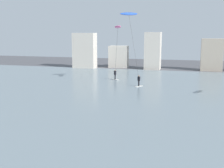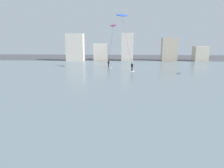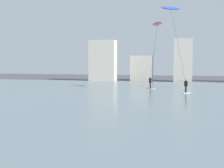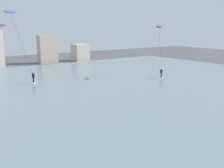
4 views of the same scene
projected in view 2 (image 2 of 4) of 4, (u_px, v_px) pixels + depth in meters
water_bay at (131, 80)px, 31.85m from camera, size 84.00×52.00×0.10m
far_shore_buildings at (128, 49)px, 58.34m from camera, size 39.03×5.42×7.73m
kitesurfer_pink at (113, 31)px, 40.08m from camera, size 2.82×4.97×8.78m
kitesurfer_blue at (123, 21)px, 39.22m from camera, size 4.00×4.18×10.74m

